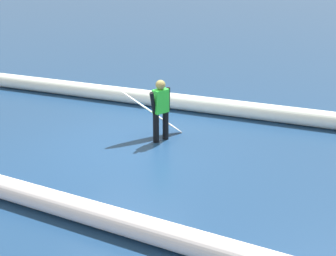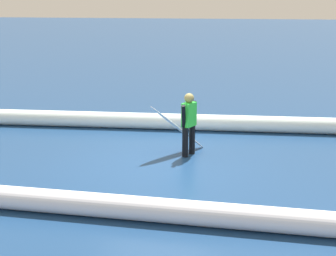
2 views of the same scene
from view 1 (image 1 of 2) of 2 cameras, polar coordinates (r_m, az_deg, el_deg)
ground_plane at (r=10.00m, az=-5.41°, el=-2.18°), size 125.56×125.56×0.00m
surfer at (r=9.89m, az=-0.95°, el=2.68°), size 0.34×0.56×1.44m
surfboard at (r=10.19m, az=-2.01°, el=2.03°), size 1.29×1.17×1.24m
wave_crest_foreground at (r=13.28m, az=-10.17°, el=4.78°), size 15.94×0.89×0.43m
wave_crest_midground at (r=7.88m, az=-16.49°, el=-8.58°), size 19.28×1.47×0.40m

